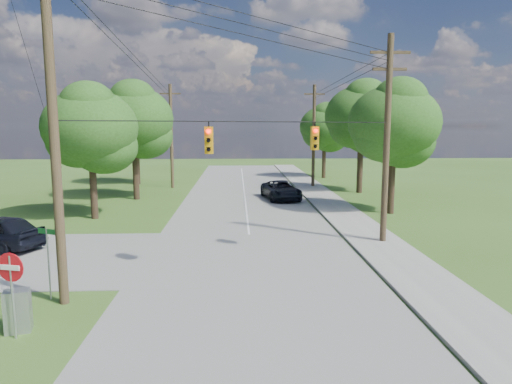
{
  "coord_description": "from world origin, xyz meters",
  "views": [
    {
      "loc": [
        1.35,
        -14.8,
        6.02
      ],
      "look_at": [
        2.18,
        5.0,
        3.15
      ],
      "focal_mm": 32.0,
      "sensor_mm": 36.0,
      "label": 1
    }
  ],
  "objects_px": {
    "car_main_north": "(281,190)",
    "do_not_enter_sign": "(11,277)",
    "pole_ne": "(387,137)",
    "pole_sw": "(53,120)",
    "pole_north_w": "(171,135)",
    "pole_north_e": "(314,135)",
    "control_cabinet": "(18,311)"
  },
  "relations": [
    {
      "from": "car_main_north",
      "to": "do_not_enter_sign",
      "type": "height_order",
      "value": "do_not_enter_sign"
    },
    {
      "from": "pole_ne",
      "to": "do_not_enter_sign",
      "type": "relative_size",
      "value": 4.14
    },
    {
      "from": "pole_ne",
      "to": "car_main_north",
      "type": "distance_m",
      "value": 15.57
    },
    {
      "from": "pole_sw",
      "to": "car_main_north",
      "type": "xyz_separation_m",
      "value": [
        9.57,
        21.92,
        -5.45
      ]
    },
    {
      "from": "pole_north_w",
      "to": "pole_north_e",
      "type": "bearing_deg",
      "value": 0.0
    },
    {
      "from": "pole_north_w",
      "to": "control_cabinet",
      "type": "bearing_deg",
      "value": -90.22
    },
    {
      "from": "pole_north_e",
      "to": "do_not_enter_sign",
      "type": "xyz_separation_m",
      "value": [
        -13.9,
        -32.23,
        -3.3
      ]
    },
    {
      "from": "pole_ne",
      "to": "car_main_north",
      "type": "bearing_deg",
      "value": 105.35
    },
    {
      "from": "pole_north_w",
      "to": "pole_sw",
      "type": "bearing_deg",
      "value": -89.23
    },
    {
      "from": "pole_ne",
      "to": "pole_north_w",
      "type": "relative_size",
      "value": 1.05
    },
    {
      "from": "pole_ne",
      "to": "control_cabinet",
      "type": "distance_m",
      "value": 17.76
    },
    {
      "from": "pole_ne",
      "to": "car_main_north",
      "type": "relative_size",
      "value": 1.94
    },
    {
      "from": "pole_sw",
      "to": "control_cabinet",
      "type": "height_order",
      "value": "pole_sw"
    },
    {
      "from": "pole_sw",
      "to": "pole_north_w",
      "type": "relative_size",
      "value": 1.2
    },
    {
      "from": "pole_ne",
      "to": "control_cabinet",
      "type": "bearing_deg",
      "value": -145.15
    },
    {
      "from": "car_main_north",
      "to": "pole_north_e",
      "type": "bearing_deg",
      "value": 53.76
    },
    {
      "from": "pole_ne",
      "to": "pole_north_e",
      "type": "height_order",
      "value": "pole_ne"
    },
    {
      "from": "pole_north_e",
      "to": "do_not_enter_sign",
      "type": "bearing_deg",
      "value": -113.32
    },
    {
      "from": "pole_sw",
      "to": "do_not_enter_sign",
      "type": "relative_size",
      "value": 4.74
    },
    {
      "from": "car_main_north",
      "to": "pole_north_w",
      "type": "bearing_deg",
      "value": 133.22
    },
    {
      "from": "pole_sw",
      "to": "control_cabinet",
      "type": "distance_m",
      "value": 6.02
    },
    {
      "from": "pole_sw",
      "to": "car_main_north",
      "type": "bearing_deg",
      "value": 66.41
    },
    {
      "from": "pole_sw",
      "to": "pole_north_w",
      "type": "xyz_separation_m",
      "value": [
        -0.4,
        29.6,
        -1.1
      ]
    },
    {
      "from": "pole_north_e",
      "to": "control_cabinet",
      "type": "bearing_deg",
      "value": -113.82
    },
    {
      "from": "car_main_north",
      "to": "do_not_enter_sign",
      "type": "xyz_separation_m",
      "value": [
        -9.97,
        -24.55,
        1.05
      ]
    },
    {
      "from": "pole_north_e",
      "to": "control_cabinet",
      "type": "xyz_separation_m",
      "value": [
        -14.02,
        -31.76,
        -4.5
      ]
    },
    {
      "from": "control_cabinet",
      "to": "do_not_enter_sign",
      "type": "relative_size",
      "value": 0.5
    },
    {
      "from": "pole_ne",
      "to": "pole_north_e",
      "type": "bearing_deg",
      "value": 90.0
    },
    {
      "from": "pole_north_e",
      "to": "control_cabinet",
      "type": "distance_m",
      "value": 35.01
    },
    {
      "from": "pole_ne",
      "to": "control_cabinet",
      "type": "relative_size",
      "value": 8.28
    },
    {
      "from": "pole_sw",
      "to": "pole_ne",
      "type": "xyz_separation_m",
      "value": [
        13.5,
        7.6,
        -0.76
      ]
    },
    {
      "from": "pole_ne",
      "to": "control_cabinet",
      "type": "height_order",
      "value": "pole_ne"
    }
  ]
}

